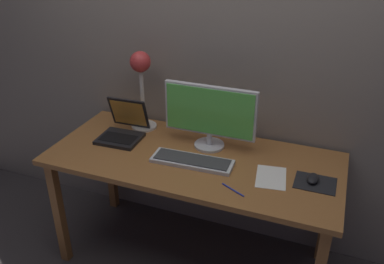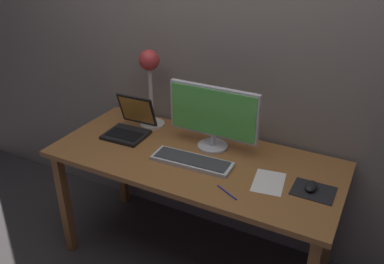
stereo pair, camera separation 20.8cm
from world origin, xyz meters
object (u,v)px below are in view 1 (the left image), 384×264
laptop (124,126)px  desk_lamp (141,75)px  monitor (210,114)px  mouse (313,178)px  pen (233,190)px  keyboard_main (192,161)px

laptop → desk_lamp: desk_lamp is taller
monitor → laptop: 0.54m
monitor → desk_lamp: 0.49m
laptop → mouse: size_ratio=2.96×
pen → desk_lamp: bearing=147.4°
monitor → mouse: bearing=-14.7°
laptop → pen: size_ratio=2.03×
monitor → laptop: bearing=-173.8°
keyboard_main → pen: size_ratio=3.18×
keyboard_main → laptop: size_ratio=1.57×
monitor → desk_lamp: (-0.46, 0.08, 0.14)m
desk_lamp → mouse: bearing=-12.8°
desk_lamp → pen: size_ratio=3.48×
monitor → keyboard_main: bearing=-97.2°
mouse → pen: size_ratio=0.69×
keyboard_main → mouse: size_ratio=4.64×
keyboard_main → laptop: laptop is taller
monitor → keyboard_main: (-0.03, -0.20, -0.19)m
pen → laptop: bearing=157.8°
desk_lamp → pen: bearing=-32.6°
monitor → keyboard_main: monitor is taller
desk_lamp → mouse: 1.13m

